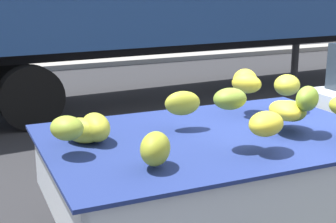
{
  "coord_description": "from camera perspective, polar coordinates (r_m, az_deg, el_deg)",
  "views": [
    {
      "loc": [
        -3.3,
        -3.31,
        2.3
      ],
      "look_at": [
        -1.35,
        0.61,
        1.17
      ],
      "focal_mm": 51.18,
      "sensor_mm": 36.0,
      "label": 1
    }
  ],
  "objects": [
    {
      "name": "ground",
      "position": [
        5.22,
        16.95,
        -12.36
      ],
      "size": [
        220.0,
        220.0,
        0.0
      ],
      "primitive_type": "plane",
      "color": "#28282B"
    },
    {
      "name": "curb_strip",
      "position": [
        14.44,
        -12.9,
        5.32
      ],
      "size": [
        80.0,
        0.8,
        0.16
      ],
      "primitive_type": "cube",
      "color": "gray",
      "rests_on": "ground"
    }
  ]
}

